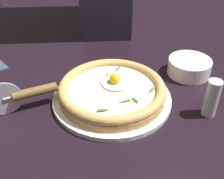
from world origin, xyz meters
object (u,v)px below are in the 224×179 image
at_px(side_bowl, 189,67).
at_px(pepper_shaker, 212,98).
at_px(pizza_cutter, 25,94).
at_px(pizza, 112,90).

bearing_deg(side_bowl, pepper_shaker, -13.28).
bearing_deg(pizza_cutter, pizza, 83.49).
xyz_separation_m(pizza, pepper_shaker, (0.11, 0.20, 0.02)).
bearing_deg(pizza, side_bowl, 103.57).
bearing_deg(pizza_cutter, pepper_shaker, 71.47).
relative_size(pizza, pizza_cutter, 1.57).
distance_m(pizza, side_bowl, 0.25).
xyz_separation_m(pizza, pizza_cutter, (-0.02, -0.20, 0.01)).
xyz_separation_m(pizza, side_bowl, (-0.06, 0.24, -0.01)).
bearing_deg(pepper_shaker, side_bowl, 166.72).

